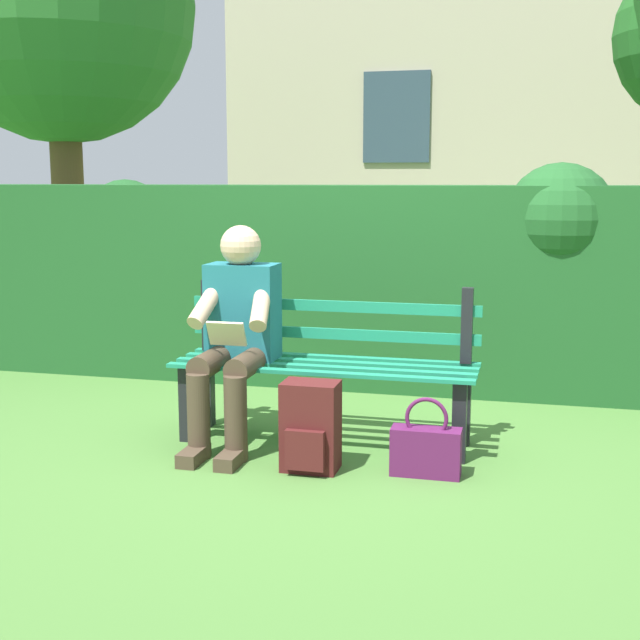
{
  "coord_description": "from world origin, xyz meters",
  "views": [
    {
      "loc": [
        -1.05,
        4.3,
        1.41
      ],
      "look_at": [
        0.0,
        0.1,
        0.69
      ],
      "focal_mm": 47.49,
      "sensor_mm": 36.0,
      "label": 1
    }
  ],
  "objects_px": {
    "backpack": "(310,427)",
    "handbag": "(426,449)",
    "person_seated": "(236,330)",
    "tree_far": "(53,14)",
    "park_bench": "(327,366)"
  },
  "relations": [
    {
      "from": "backpack",
      "to": "handbag",
      "type": "height_order",
      "value": "backpack"
    },
    {
      "from": "person_seated",
      "to": "tree_far",
      "type": "bearing_deg",
      "value": -48.76
    },
    {
      "from": "park_bench",
      "to": "tree_far",
      "type": "relative_size",
      "value": 0.37
    },
    {
      "from": "person_seated",
      "to": "handbag",
      "type": "xyz_separation_m",
      "value": [
        -1.06,
        0.28,
        -0.49
      ]
    },
    {
      "from": "person_seated",
      "to": "handbag",
      "type": "bearing_deg",
      "value": 165.02
    },
    {
      "from": "park_bench",
      "to": "handbag",
      "type": "distance_m",
      "value": 0.79
    },
    {
      "from": "person_seated",
      "to": "handbag",
      "type": "distance_m",
      "value": 1.2
    },
    {
      "from": "handbag",
      "to": "tree_far",
      "type": "bearing_deg",
      "value": -42.61
    },
    {
      "from": "park_bench",
      "to": "tree_far",
      "type": "bearing_deg",
      "value": -43.53
    },
    {
      "from": "tree_far",
      "to": "handbag",
      "type": "bearing_deg",
      "value": 137.39
    },
    {
      "from": "person_seated",
      "to": "backpack",
      "type": "distance_m",
      "value": 0.73
    },
    {
      "from": "handbag",
      "to": "tree_far",
      "type": "xyz_separation_m",
      "value": [
        4.2,
        -3.86,
        2.88
      ]
    },
    {
      "from": "backpack",
      "to": "tree_far",
      "type": "xyz_separation_m",
      "value": [
        3.64,
        -3.92,
        2.79
      ]
    },
    {
      "from": "handbag",
      "to": "person_seated",
      "type": "bearing_deg",
      "value": -14.98
    },
    {
      "from": "person_seated",
      "to": "park_bench",
      "type": "bearing_deg",
      "value": -161.3
    }
  ]
}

